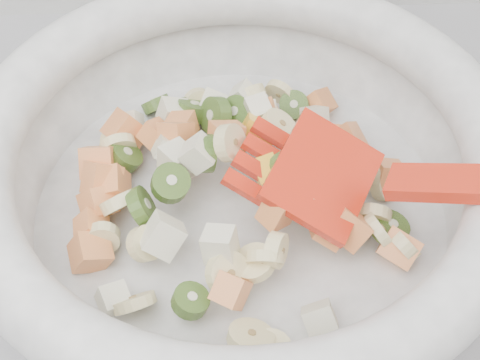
{
  "coord_description": "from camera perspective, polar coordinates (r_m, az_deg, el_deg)",
  "views": [
    {
      "loc": [
        -0.13,
        1.17,
        1.31
      ],
      "look_at": [
        -0.12,
        1.48,
        0.95
      ],
      "focal_mm": 55.0,
      "sensor_mm": 36.0,
      "label": 1
    }
  ],
  "objects": [
    {
      "name": "mixing_bowl",
      "position": [
        0.47,
        0.09,
        0.64
      ],
      "size": [
        0.48,
        0.36,
        0.17
      ],
      "color": "white",
      "rests_on": "counter"
    }
  ]
}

